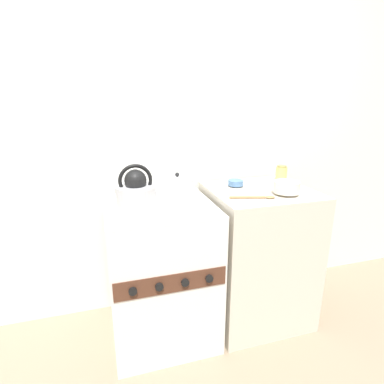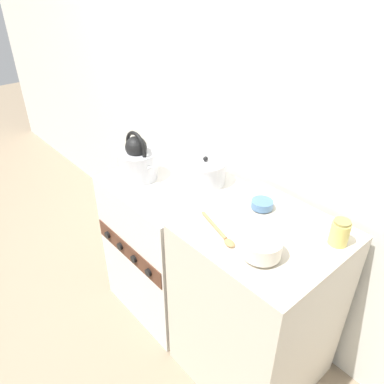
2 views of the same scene
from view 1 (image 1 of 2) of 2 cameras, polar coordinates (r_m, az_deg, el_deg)
ground_plane at (r=2.05m, az=-3.51°, el=-30.24°), size 12.00×12.00×0.00m
wall_back at (r=2.11m, az=-8.46°, el=9.66°), size 7.00×0.06×2.50m
stove at (r=2.00m, az=-5.81°, el=-14.85°), size 0.64×0.64×0.91m
counter at (r=2.20m, az=12.14°, el=-11.49°), size 0.66×0.63×0.95m
kettle at (r=1.65m, az=-10.50°, el=-0.60°), size 0.27×0.22×0.28m
cooking_pot at (r=1.95m, az=-2.82°, el=1.05°), size 0.23×0.23×0.16m
enamel_bowl at (r=1.94m, az=17.57°, el=0.87°), size 0.16×0.16×0.09m
small_ceramic_bowl at (r=2.07m, az=8.33°, el=1.73°), size 0.10×0.10×0.04m
storage_jar at (r=2.27m, az=16.63°, el=3.37°), size 0.08×0.08×0.12m
wooden_spoon at (r=1.83m, az=12.20°, el=-0.98°), size 0.27×0.10×0.02m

